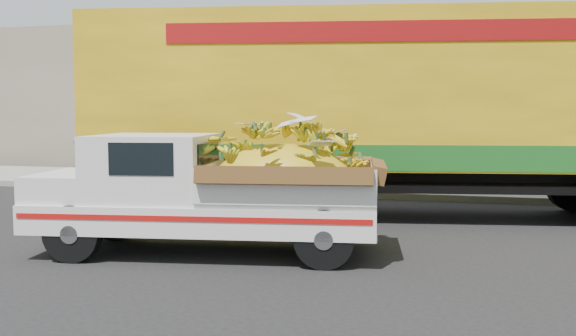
# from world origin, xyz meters

# --- Properties ---
(ground) EXTENTS (100.00, 100.00, 0.00)m
(ground) POSITION_xyz_m (0.00, 0.00, 0.00)
(ground) COLOR black
(ground) RESTS_ON ground
(curb) EXTENTS (60.00, 0.25, 0.15)m
(curb) POSITION_xyz_m (0.00, 6.08, 0.07)
(curb) COLOR gray
(curb) RESTS_ON ground
(sidewalk) EXTENTS (60.00, 4.00, 0.14)m
(sidewalk) POSITION_xyz_m (0.00, 8.18, 0.07)
(sidewalk) COLOR gray
(sidewalk) RESTS_ON ground
(building_left) EXTENTS (18.00, 6.00, 5.00)m
(building_left) POSITION_xyz_m (-8.00, 14.08, 2.50)
(building_left) COLOR gray
(building_left) RESTS_ON ground
(pickup_truck) EXTENTS (4.98, 2.43, 1.67)m
(pickup_truck) POSITION_xyz_m (-0.31, -0.22, 0.90)
(pickup_truck) COLOR black
(pickup_truck) RESTS_ON ground
(semi_trailer) EXTENTS (12.08, 4.46, 3.80)m
(semi_trailer) POSITION_xyz_m (1.77, 3.64, 2.12)
(semi_trailer) COLOR black
(semi_trailer) RESTS_ON ground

